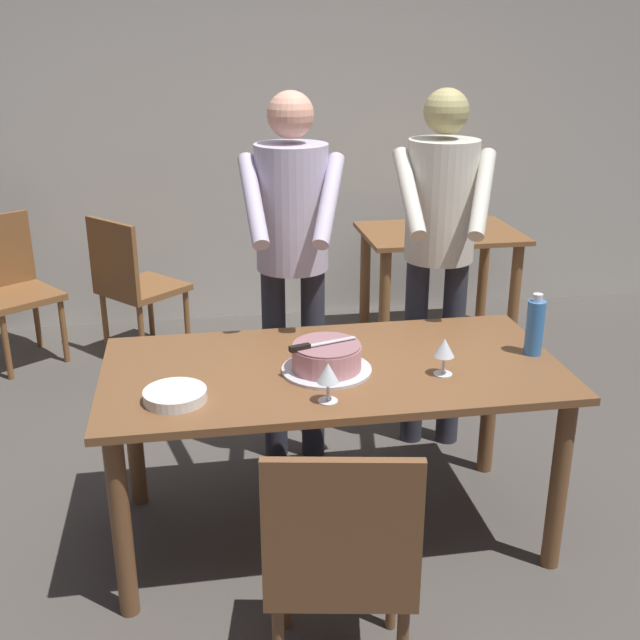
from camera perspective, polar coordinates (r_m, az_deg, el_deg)
The scene contains 15 objects.
ground_plane at distance 3.34m, azimuth 0.87°, elevation -15.24°, with size 14.00×14.00×0.00m, color #4C4742.
back_wall at distance 5.41m, azimuth -4.32°, elevation 14.18°, with size 10.00×0.12×2.70m, color #BCB7AD.
main_dining_table at distance 3.00m, azimuth 0.94°, elevation -5.21°, with size 1.75×0.86×0.75m.
cake_on_platter at distance 2.89m, azimuth 0.49°, elevation -2.86°, with size 0.34×0.34×0.11m.
cake_knife at distance 2.84m, azimuth -0.80°, elevation -1.92°, with size 0.26×0.10×0.02m.
plate_stack at distance 2.73m, azimuth -10.64°, elevation -5.49°, with size 0.22×0.22×0.04m.
wine_glass_near at distance 2.64m, azimuth 0.59°, elevation -4.02°, with size 0.08×0.08×0.14m.
wine_glass_far at distance 2.88m, azimuth 9.16°, elevation -2.12°, with size 0.08×0.08×0.14m.
water_bottle at distance 3.14m, azimuth 15.56°, elevation -0.47°, with size 0.07×0.07×0.25m.
person_cutting_cake at distance 3.44m, azimuth -2.06°, elevation 5.81°, with size 0.46×0.57×1.72m.
person_standing_beside at distance 3.62m, azimuth 8.82°, elevation 6.33°, with size 0.46×0.58×1.72m.
chair_near_side at distance 2.39m, azimuth 1.53°, elevation -17.10°, with size 0.51×0.51×0.90m.
background_table at distance 5.10m, azimuth 8.75°, elevation 4.74°, with size 1.00×0.70×0.74m.
background_chair_0 at distance 5.10m, azimuth -21.88°, elevation 2.47°, with size 0.61×0.61×0.90m.
background_chair_1 at distance 4.92m, azimuth -13.64°, elevation 2.75°, with size 0.62×0.62×0.90m.
Camera 1 is at (-0.49, -2.66, 1.95)m, focal length 43.40 mm.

